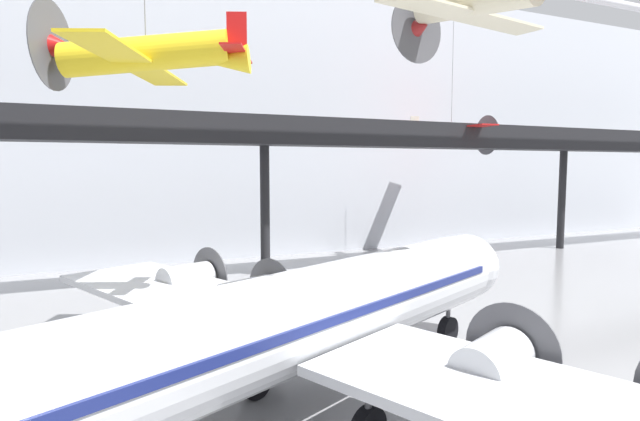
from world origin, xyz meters
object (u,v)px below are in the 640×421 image
(suspended_plane_yellow_lowwing, at_px, (146,54))
(suspended_plane_cream_biplane, at_px, (473,0))
(airliner_silver_main, at_px, (298,322))
(suspended_plane_red_highwing, at_px, (451,135))

(suspended_plane_yellow_lowwing, bearing_deg, suspended_plane_cream_biplane, 176.87)
(suspended_plane_cream_biplane, distance_m, suspended_plane_yellow_lowwing, 12.21)
(airliner_silver_main, bearing_deg, suspended_plane_red_highwing, 19.66)
(airliner_silver_main, relative_size, suspended_plane_cream_biplane, 3.45)
(airliner_silver_main, relative_size, suspended_plane_yellow_lowwing, 2.97)
(suspended_plane_red_highwing, bearing_deg, suspended_plane_yellow_lowwing, -144.12)
(airliner_silver_main, distance_m, suspended_plane_cream_biplane, 13.00)
(suspended_plane_cream_biplane, bearing_deg, airliner_silver_main, 88.89)
(suspended_plane_red_highwing, bearing_deg, airliner_silver_main, -130.53)
(airliner_silver_main, bearing_deg, suspended_plane_yellow_lowwing, 95.31)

